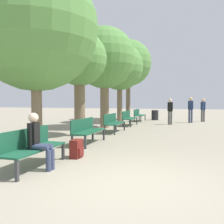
{
  "coord_description": "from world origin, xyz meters",
  "views": [
    {
      "loc": [
        1.06,
        -4.34,
        1.5
      ],
      "look_at": [
        -1.75,
        5.03,
        1.04
      ],
      "focal_mm": 40.0,
      "sensor_mm": 36.0,
      "label": 1
    }
  ],
  "objects_px": {
    "bench_row_3": "(129,117)",
    "bench_row_4": "(139,114)",
    "bench_row_1": "(87,129)",
    "pedestrian_mid": "(170,110)",
    "person_seated": "(38,139)",
    "tree_row_1": "(79,60)",
    "tree_row_2": "(104,58)",
    "bench_row_0": "(31,145)",
    "backpack": "(77,149)",
    "trash_bin": "(155,115)",
    "tree_row_0": "(36,29)",
    "tree_row_4": "(128,63)",
    "tree_row_3": "(120,67)",
    "bench_row_2": "(113,122)",
    "pedestrian_far": "(203,108)",
    "pedestrian_near": "(191,108)"
  },
  "relations": [
    {
      "from": "bench_row_1",
      "to": "bench_row_3",
      "type": "xyz_separation_m",
      "value": [
        0.0,
        6.45,
        0.0
      ]
    },
    {
      "from": "tree_row_3",
      "to": "pedestrian_mid",
      "type": "bearing_deg",
      "value": -10.21
    },
    {
      "from": "bench_row_3",
      "to": "pedestrian_near",
      "type": "height_order",
      "value": "pedestrian_near"
    },
    {
      "from": "bench_row_3",
      "to": "bench_row_4",
      "type": "height_order",
      "value": "same"
    },
    {
      "from": "pedestrian_mid",
      "to": "tree_row_4",
      "type": "bearing_deg",
      "value": 137.09
    },
    {
      "from": "bench_row_1",
      "to": "tree_row_2",
      "type": "bearing_deg",
      "value": 101.65
    },
    {
      "from": "bench_row_2",
      "to": "tree_row_0",
      "type": "relative_size",
      "value": 0.34
    },
    {
      "from": "tree_row_4",
      "to": "bench_row_2",
      "type": "bearing_deg",
      "value": -82.15
    },
    {
      "from": "bench_row_4",
      "to": "pedestrian_far",
      "type": "distance_m",
      "value": 4.49
    },
    {
      "from": "bench_row_0",
      "to": "backpack",
      "type": "bearing_deg",
      "value": 63.83
    },
    {
      "from": "tree_row_3",
      "to": "pedestrian_mid",
      "type": "xyz_separation_m",
      "value": [
        3.38,
        -0.61,
        -2.82
      ]
    },
    {
      "from": "tree_row_1",
      "to": "pedestrian_near",
      "type": "bearing_deg",
      "value": 59.12
    },
    {
      "from": "bench_row_2",
      "to": "backpack",
      "type": "height_order",
      "value": "bench_row_2"
    },
    {
      "from": "tree_row_1",
      "to": "pedestrian_far",
      "type": "bearing_deg",
      "value": 58.12
    },
    {
      "from": "bench_row_1",
      "to": "tree_row_1",
      "type": "distance_m",
      "value": 3.39
    },
    {
      "from": "tree_row_3",
      "to": "backpack",
      "type": "distance_m",
      "value": 11.11
    },
    {
      "from": "bench_row_0",
      "to": "bench_row_4",
      "type": "distance_m",
      "value": 12.89
    },
    {
      "from": "person_seated",
      "to": "bench_row_3",
      "type": "bearing_deg",
      "value": 91.4
    },
    {
      "from": "tree_row_0",
      "to": "tree_row_2",
      "type": "relative_size",
      "value": 1.0
    },
    {
      "from": "tree_row_4",
      "to": "tree_row_3",
      "type": "bearing_deg",
      "value": -90.0
    },
    {
      "from": "bench_row_4",
      "to": "backpack",
      "type": "distance_m",
      "value": 11.74
    },
    {
      "from": "tree_row_4",
      "to": "trash_bin",
      "type": "bearing_deg",
      "value": 6.77
    },
    {
      "from": "bench_row_1",
      "to": "backpack",
      "type": "bearing_deg",
      "value": -74.48
    },
    {
      "from": "pedestrian_far",
      "to": "trash_bin",
      "type": "height_order",
      "value": "pedestrian_far"
    },
    {
      "from": "backpack",
      "to": "pedestrian_far",
      "type": "distance_m",
      "value": 13.18
    },
    {
      "from": "tree_row_2",
      "to": "pedestrian_far",
      "type": "relative_size",
      "value": 3.4
    },
    {
      "from": "person_seated",
      "to": "pedestrian_far",
      "type": "height_order",
      "value": "pedestrian_far"
    },
    {
      "from": "person_seated",
      "to": "trash_bin",
      "type": "height_order",
      "value": "person_seated"
    },
    {
      "from": "tree_row_4",
      "to": "pedestrian_near",
      "type": "distance_m",
      "value": 5.87
    },
    {
      "from": "pedestrian_far",
      "to": "backpack",
      "type": "bearing_deg",
      "value": -106.85
    },
    {
      "from": "bench_row_2",
      "to": "bench_row_0",
      "type": "bearing_deg",
      "value": -90.0
    },
    {
      "from": "tree_row_1",
      "to": "tree_row_2",
      "type": "bearing_deg",
      "value": 90.0
    },
    {
      "from": "pedestrian_far",
      "to": "pedestrian_near",
      "type": "bearing_deg",
      "value": -128.52
    },
    {
      "from": "tree_row_0",
      "to": "pedestrian_mid",
      "type": "height_order",
      "value": "tree_row_0"
    },
    {
      "from": "tree_row_2",
      "to": "pedestrian_near",
      "type": "bearing_deg",
      "value": 43.41
    },
    {
      "from": "bench_row_0",
      "to": "tree_row_2",
      "type": "xyz_separation_m",
      "value": [
        -1.06,
        8.35,
        3.29
      ]
    },
    {
      "from": "bench_row_1",
      "to": "pedestrian_mid",
      "type": "height_order",
      "value": "pedestrian_mid"
    },
    {
      "from": "bench_row_4",
      "to": "person_seated",
      "type": "xyz_separation_m",
      "value": [
        0.24,
        -12.96,
        0.16
      ]
    },
    {
      "from": "bench_row_0",
      "to": "tree_row_1",
      "type": "bearing_deg",
      "value": 101.91
    },
    {
      "from": "bench_row_3",
      "to": "pedestrian_mid",
      "type": "xyz_separation_m",
      "value": [
        2.32,
        1.3,
        0.42
      ]
    },
    {
      "from": "tree_row_4",
      "to": "pedestrian_mid",
      "type": "distance_m",
      "value": 5.74
    },
    {
      "from": "backpack",
      "to": "bench_row_4",
      "type": "bearing_deg",
      "value": 92.79
    },
    {
      "from": "bench_row_2",
      "to": "tree_row_4",
      "type": "distance_m",
      "value": 8.64
    },
    {
      "from": "bench_row_0",
      "to": "trash_bin",
      "type": "relative_size",
      "value": 2.52
    },
    {
      "from": "tree_row_3",
      "to": "tree_row_4",
      "type": "distance_m",
      "value": 2.6
    },
    {
      "from": "bench_row_2",
      "to": "tree_row_3",
      "type": "xyz_separation_m",
      "value": [
        -1.06,
        5.13,
        3.24
      ]
    },
    {
      "from": "tree_row_4",
      "to": "trash_bin",
      "type": "xyz_separation_m",
      "value": [
        2.04,
        0.24,
        -3.97
      ]
    },
    {
      "from": "bench_row_3",
      "to": "pedestrian_near",
      "type": "distance_m",
      "value": 4.69
    },
    {
      "from": "tree_row_4",
      "to": "bench_row_0",
      "type": "bearing_deg",
      "value": -85.72
    },
    {
      "from": "bench_row_0",
      "to": "bench_row_1",
      "type": "distance_m",
      "value": 3.22
    }
  ]
}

